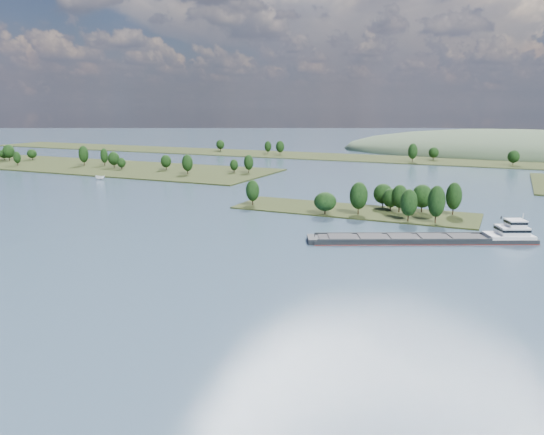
% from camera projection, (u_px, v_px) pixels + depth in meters
% --- Properties ---
extents(ground, '(1800.00, 1800.00, 0.00)m').
position_uv_depth(ground, '(300.00, 246.00, 166.90)').
color(ground, '#3B5166').
rests_on(ground, ground).
extents(tree_island, '(100.00, 32.90, 15.28)m').
position_uv_depth(tree_island, '(371.00, 203.00, 215.80)').
color(tree_island, '#252E14').
rests_on(tree_island, ground).
extents(left_bank, '(300.00, 80.00, 15.91)m').
position_uv_depth(left_bank, '(76.00, 165.00, 383.73)').
color(left_bank, '#252E14').
rests_on(left_bank, ground).
extents(back_shoreline, '(900.00, 60.00, 15.48)m').
position_uv_depth(back_shoreline, '(442.00, 161.00, 412.31)').
color(back_shoreline, '#252E14').
rests_on(back_shoreline, ground).
extents(hill_west, '(320.00, 160.00, 44.00)m').
position_uv_depth(hill_west, '(514.00, 154.00, 481.37)').
color(hill_west, '#3D5137').
rests_on(hill_west, ground).
extents(cargo_barge, '(70.42, 38.83, 9.96)m').
position_uv_depth(cargo_barge, '(437.00, 238.00, 172.05)').
color(cargo_barge, black).
rests_on(cargo_barge, ground).
extents(motorboat, '(6.73, 2.67, 2.58)m').
position_uv_depth(motorboat, '(100.00, 178.00, 313.55)').
color(motorboat, white).
rests_on(motorboat, ground).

